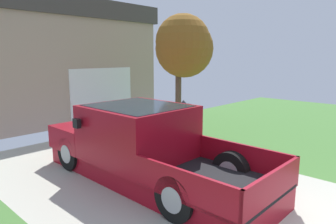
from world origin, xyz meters
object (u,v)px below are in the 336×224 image
(house_with_garage, at_px, (32,61))
(wheeled_trash_bin, at_px, (137,112))
(person_with_hat, at_px, (183,127))
(front_yard_tree, at_px, (184,46))
(pickup_truck, at_px, (139,145))
(handbag, at_px, (188,160))

(house_with_garage, xyz_separation_m, wheeled_trash_bin, (2.04, -4.40, -1.93))
(person_with_hat, xyz_separation_m, front_yard_tree, (2.38, 2.02, 2.11))
(house_with_garage, bearing_deg, pickup_truck, -99.02)
(pickup_truck, xyz_separation_m, house_with_garage, (1.32, 8.29, 1.76))
(handbag, xyz_separation_m, front_yard_tree, (2.45, 2.24, 2.93))
(house_with_garage, height_order, front_yard_tree, house_with_garage)
(person_with_hat, relative_size, front_yard_tree, 0.39)
(front_yard_tree, bearing_deg, pickup_truck, -153.01)
(pickup_truck, bearing_deg, person_with_hat, -3.04)
(pickup_truck, height_order, front_yard_tree, front_yard_tree)
(wheeled_trash_bin, bearing_deg, person_with_hat, -116.06)
(handbag, height_order, house_with_garage, house_with_garage)
(house_with_garage, height_order, wheeled_trash_bin, house_with_garage)
(pickup_truck, xyz_separation_m, person_with_hat, (1.41, -0.09, 0.20))
(person_with_hat, relative_size, wheeled_trash_bin, 1.58)
(pickup_truck, relative_size, handbag, 14.44)
(person_with_hat, distance_m, house_with_garage, 8.52)
(person_with_hat, height_order, handbag, person_with_hat)
(front_yard_tree, bearing_deg, handbag, -137.52)
(handbag, distance_m, front_yard_tree, 4.42)
(wheeled_trash_bin, bearing_deg, handbag, -115.58)
(person_with_hat, bearing_deg, front_yard_tree, -140.79)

